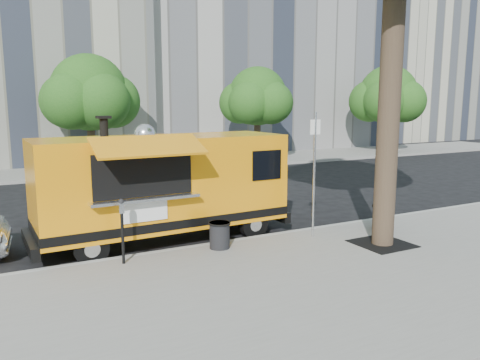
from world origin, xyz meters
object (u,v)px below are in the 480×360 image
object	(u,v)px
far_tree_c	(258,97)
food_truck	(163,184)
parking_meter	(122,223)
sign_post	(314,167)
far_tree_b	(89,93)
trash_bin_right	(382,217)
trash_bin_left	(220,234)
far_tree_d	(388,95)

from	to	relation	value
far_tree_c	food_truck	size ratio (longest dim) A/B	0.83
parking_meter	sign_post	bearing A→B (deg)	-2.52
far_tree_b	far_tree_c	distance (m)	9.01
far_tree_c	trash_bin_right	distance (m)	15.30
trash_bin_left	trash_bin_right	xyz separation A→B (m)	(4.34, -0.53, 0.02)
far_tree_b	trash_bin_left	bearing A→B (deg)	-89.36
far_tree_d	food_truck	xyz separation A→B (m)	(-19.63, -12.43, -2.46)
far_tree_c	trash_bin_left	size ratio (longest dim) A/B	8.84
far_tree_c	far_tree_d	size ratio (longest dim) A/B	0.92
far_tree_d	trash_bin_left	size ratio (longest dim) A/B	9.58
sign_post	trash_bin_right	bearing A→B (deg)	-9.12
far_tree_c	far_tree_d	world-z (taller)	far_tree_d
far_tree_d	trash_bin_left	bearing A→B (deg)	-143.53
trash_bin_right	food_truck	bearing A→B (deg)	158.39
sign_post	food_truck	xyz separation A→B (m)	(-3.18, 1.72, -0.41)
far_tree_b	parking_meter	size ratio (longest dim) A/B	4.12
food_truck	trash_bin_right	xyz separation A→B (m)	(5.13, -2.03, -0.95)
sign_post	trash_bin_left	distance (m)	2.77
far_tree_b	far_tree_d	distance (m)	19.00
far_tree_b	sign_post	size ratio (longest dim) A/B	1.83
trash_bin_right	far_tree_d	bearing A→B (deg)	44.93
trash_bin_right	parking_meter	bearing A→B (deg)	175.49
sign_post	trash_bin_left	xyz separation A→B (m)	(-2.39, 0.22, -1.38)
far_tree_b	trash_bin_left	size ratio (longest dim) A/B	9.33
trash_bin_left	sign_post	bearing A→B (deg)	-5.23
far_tree_d	trash_bin_left	world-z (taller)	far_tree_d
far_tree_c	far_tree_d	distance (m)	10.00
far_tree_d	sign_post	size ratio (longest dim) A/B	1.88
parking_meter	trash_bin_left	bearing A→B (deg)	0.51
far_tree_b	trash_bin_right	world-z (taller)	far_tree_b
far_tree_c	trash_bin_left	bearing A→B (deg)	-122.79
food_truck	trash_bin_left	bearing A→B (deg)	-64.49
food_truck	trash_bin_left	distance (m)	1.95
food_truck	trash_bin_right	size ratio (longest dim) A/B	9.94
trash_bin_left	parking_meter	bearing A→B (deg)	-179.49
sign_post	far_tree_c	bearing A→B (deg)	65.19
far_tree_c	parking_meter	size ratio (longest dim) A/B	3.90
far_tree_b	parking_meter	bearing A→B (deg)	-98.10
parking_meter	trash_bin_left	xyz separation A→B (m)	(2.16, 0.02, -0.52)
far_tree_d	trash_bin_right	size ratio (longest dim) A/B	8.93
sign_post	far_tree_d	bearing A→B (deg)	40.70
trash_bin_right	sign_post	bearing A→B (deg)	170.88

